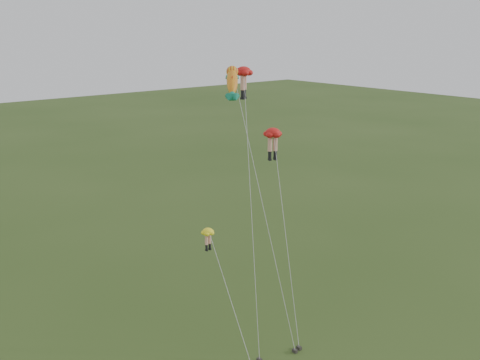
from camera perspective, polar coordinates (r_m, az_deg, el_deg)
ground at (r=39.81m, az=3.45°, el=-17.92°), size 300.00×300.00×0.00m
legs_kite_red_high at (r=41.50m, az=0.40°, el=10.86°), size 6.36×9.14×19.35m
legs_kite_red_mid at (r=42.60m, az=3.55°, el=4.56°), size 5.21×8.60×14.56m
legs_kite_yellow at (r=38.16m, az=-3.24°, el=-6.27°), size 2.00×7.61×8.47m
fish_kite at (r=38.52m, az=-0.79°, el=10.40°), size 2.45×8.46×19.79m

